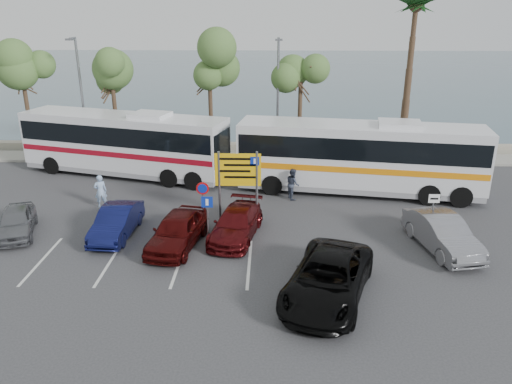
{
  "coord_description": "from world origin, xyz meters",
  "views": [
    {
      "loc": [
        2.49,
        -19.27,
        9.97
      ],
      "look_at": [
        1.87,
        3.0,
        1.66
      ],
      "focal_mm": 35.0,
      "sensor_mm": 36.0,
      "label": 1
    }
  ],
  "objects_px": {
    "direction_sign": "(238,175)",
    "car_maroon": "(236,224)",
    "car_blue": "(117,222)",
    "car_silver_b": "(442,234)",
    "coach_bus_left": "(124,146)",
    "car_silver_a": "(16,222)",
    "suv_black": "(328,279)",
    "street_lamp_left": "(81,93)",
    "pedestrian_far": "(293,184)",
    "street_lamp_right": "(278,94)",
    "coach_bus_right": "(359,159)",
    "car_red": "(177,231)",
    "pedestrian_near": "(101,191)"
  },
  "relations": [
    {
      "from": "car_red",
      "to": "coach_bus_right",
      "type": "bearing_deg",
      "value": 48.83
    },
    {
      "from": "coach_bus_right",
      "to": "suv_black",
      "type": "relative_size",
      "value": 2.43
    },
    {
      "from": "car_blue",
      "to": "car_red",
      "type": "height_order",
      "value": "car_red"
    },
    {
      "from": "car_silver_a",
      "to": "coach_bus_left",
      "type": "bearing_deg",
      "value": 54.34
    },
    {
      "from": "coach_bus_left",
      "to": "suv_black",
      "type": "relative_size",
      "value": 2.35
    },
    {
      "from": "street_lamp_right",
      "to": "pedestrian_near",
      "type": "bearing_deg",
      "value": -137.54
    },
    {
      "from": "car_blue",
      "to": "car_silver_b",
      "type": "height_order",
      "value": "car_silver_b"
    },
    {
      "from": "coach_bus_right",
      "to": "pedestrian_far",
      "type": "height_order",
      "value": "coach_bus_right"
    },
    {
      "from": "car_silver_a",
      "to": "pedestrian_near",
      "type": "relative_size",
      "value": 2.14
    },
    {
      "from": "street_lamp_right",
      "to": "car_blue",
      "type": "bearing_deg",
      "value": -121.98
    },
    {
      "from": "car_maroon",
      "to": "car_silver_b",
      "type": "xyz_separation_m",
      "value": [
        9.0,
        -1.0,
        0.1
      ]
    },
    {
      "from": "direction_sign",
      "to": "suv_black",
      "type": "bearing_deg",
      "value": -61.5
    },
    {
      "from": "coach_bus_right",
      "to": "suv_black",
      "type": "distance_m",
      "value": 11.55
    },
    {
      "from": "street_lamp_right",
      "to": "car_blue",
      "type": "distance_m",
      "value": 14.7
    },
    {
      "from": "car_blue",
      "to": "car_silver_b",
      "type": "bearing_deg",
      "value": -1.45
    },
    {
      "from": "suv_black",
      "to": "pedestrian_far",
      "type": "xyz_separation_m",
      "value": [
        -0.86,
        10.0,
        0.07
      ]
    },
    {
      "from": "car_silver_a",
      "to": "car_maroon",
      "type": "relative_size",
      "value": 0.84
    },
    {
      "from": "pedestrian_far",
      "to": "car_maroon",
      "type": "bearing_deg",
      "value": 134.6
    },
    {
      "from": "coach_bus_left",
      "to": "street_lamp_right",
      "type": "bearing_deg",
      "value": 18.17
    },
    {
      "from": "direction_sign",
      "to": "car_maroon",
      "type": "xyz_separation_m",
      "value": [
        -0.0,
        -1.7,
        -1.77
      ]
    },
    {
      "from": "coach_bus_right",
      "to": "car_silver_a",
      "type": "relative_size",
      "value": 3.61
    },
    {
      "from": "car_maroon",
      "to": "car_red",
      "type": "xyz_separation_m",
      "value": [
        -2.51,
        -1.02,
        0.1
      ]
    },
    {
      "from": "street_lamp_left",
      "to": "suv_black",
      "type": "distance_m",
      "value": 22.77
    },
    {
      "from": "car_blue",
      "to": "coach_bus_left",
      "type": "bearing_deg",
      "value": 105.14
    },
    {
      "from": "pedestrian_near",
      "to": "car_silver_b",
      "type": "bearing_deg",
      "value": 141.35
    },
    {
      "from": "coach_bus_left",
      "to": "car_silver_a",
      "type": "relative_size",
      "value": 3.5
    },
    {
      "from": "coach_bus_right",
      "to": "car_blue",
      "type": "distance_m",
      "value": 13.54
    },
    {
      "from": "coach_bus_right",
      "to": "car_silver_a",
      "type": "bearing_deg",
      "value": -159.83
    },
    {
      "from": "coach_bus_left",
      "to": "car_silver_b",
      "type": "height_order",
      "value": "coach_bus_left"
    },
    {
      "from": "coach_bus_left",
      "to": "car_red",
      "type": "relative_size",
      "value": 2.97
    },
    {
      "from": "coach_bus_left",
      "to": "coach_bus_right",
      "type": "distance_m",
      "value": 14.27
    },
    {
      "from": "pedestrian_far",
      "to": "street_lamp_right",
      "type": "bearing_deg",
      "value": -9.92
    },
    {
      "from": "pedestrian_near",
      "to": "car_maroon",
      "type": "bearing_deg",
      "value": 131.38
    },
    {
      "from": "pedestrian_far",
      "to": "direction_sign",
      "type": "bearing_deg",
      "value": 123.62
    },
    {
      "from": "car_blue",
      "to": "pedestrian_far",
      "type": "xyz_separation_m",
      "value": [
        8.29,
        5.0,
        0.18
      ]
    },
    {
      "from": "direction_sign",
      "to": "car_maroon",
      "type": "height_order",
      "value": "direction_sign"
    },
    {
      "from": "coach_bus_left",
      "to": "car_silver_a",
      "type": "bearing_deg",
      "value": -106.79
    },
    {
      "from": "coach_bus_right",
      "to": "coach_bus_left",
      "type": "bearing_deg",
      "value": 168.8
    },
    {
      "from": "car_blue",
      "to": "car_silver_b",
      "type": "relative_size",
      "value": 0.9
    },
    {
      "from": "car_blue",
      "to": "car_red",
      "type": "relative_size",
      "value": 0.93
    },
    {
      "from": "street_lamp_left",
      "to": "car_silver_b",
      "type": "xyz_separation_m",
      "value": [
        20.0,
        -13.02,
        -3.84
      ]
    },
    {
      "from": "car_silver_a",
      "to": "suv_black",
      "type": "height_order",
      "value": "suv_black"
    },
    {
      "from": "car_maroon",
      "to": "street_lamp_left",
      "type": "bearing_deg",
      "value": 143.23
    },
    {
      "from": "car_blue",
      "to": "suv_black",
      "type": "xyz_separation_m",
      "value": [
        9.14,
        -5.0,
        0.1
      ]
    },
    {
      "from": "street_lamp_left",
      "to": "car_blue",
      "type": "height_order",
      "value": "street_lamp_left"
    },
    {
      "from": "pedestrian_far",
      "to": "car_red",
      "type": "bearing_deg",
      "value": 122.36
    },
    {
      "from": "pedestrian_near",
      "to": "coach_bus_right",
      "type": "bearing_deg",
      "value": 167.53
    },
    {
      "from": "direction_sign",
      "to": "car_maroon",
      "type": "distance_m",
      "value": 2.45
    },
    {
      "from": "direction_sign",
      "to": "pedestrian_far",
      "type": "bearing_deg",
      "value": 49.91
    },
    {
      "from": "coach_bus_right",
      "to": "street_lamp_left",
      "type": "bearing_deg",
      "value": 161.4
    }
  ]
}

